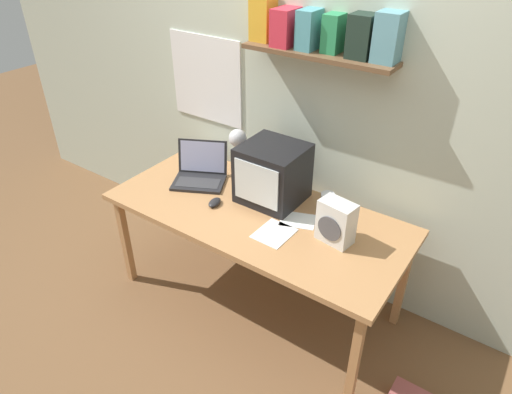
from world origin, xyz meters
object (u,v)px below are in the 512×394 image
space_heater (336,222)px  loose_paper_near_laptop (298,220)px  laptop (200,171)px  loose_paper_near_monitor (203,163)px  computer_mouse (215,202)px  crt_monitor (273,174)px  printed_handout (274,233)px  corner_desk (256,219)px  juice_glass (327,204)px  desk_lamp (239,143)px

space_heater → loose_paper_near_laptop: size_ratio=1.01×
laptop → loose_paper_near_monitor: size_ratio=1.55×
space_heater → computer_mouse: space_heater is taller
crt_monitor → loose_paper_near_laptop: 0.32m
crt_monitor → computer_mouse: (-0.25, -0.26, -0.16)m
space_heater → printed_handout: size_ratio=1.09×
corner_desk → loose_paper_near_monitor: loose_paper_near_monitor is taller
space_heater → corner_desk: bearing=-169.2°
corner_desk → juice_glass: juice_glass is taller
juice_glass → loose_paper_near_laptop: (-0.10, -0.16, -0.06)m
corner_desk → computer_mouse: computer_mouse is taller
corner_desk → computer_mouse: size_ratio=15.61×
crt_monitor → loose_paper_near_laptop: (0.24, -0.11, -0.17)m
juice_glass → printed_handout: 0.37m
laptop → loose_paper_near_laptop: laptop is taller
computer_mouse → loose_paper_near_monitor: bearing=138.2°
loose_paper_near_laptop → desk_lamp: bearing=162.4°
computer_mouse → loose_paper_near_laptop: 0.51m
desk_lamp → computer_mouse: 0.41m
crt_monitor → printed_handout: (0.20, -0.29, -0.17)m
computer_mouse → loose_paper_near_laptop: (0.49, 0.14, -0.01)m
computer_mouse → space_heater: bearing=7.7°
loose_paper_near_monitor → space_heater: bearing=-12.7°
space_heater → printed_handout: space_heater is taller
laptop → loose_paper_near_laptop: 0.76m
crt_monitor → laptop: 0.53m
loose_paper_near_laptop → loose_paper_near_monitor: same height
laptop → loose_paper_near_laptop: (0.75, -0.04, -0.06)m
corner_desk → crt_monitor: bearing=88.9°
crt_monitor → laptop: crt_monitor is taller
corner_desk → printed_handout: size_ratio=8.13×
desk_lamp → loose_paper_near_laptop: bearing=-27.9°
corner_desk → printed_handout: (0.20, -0.12, 0.05)m
juice_glass → crt_monitor: bearing=-172.0°
space_heater → computer_mouse: 0.75m
loose_paper_near_laptop → printed_handout: same height
laptop → space_heater: 1.01m
space_heater → loose_paper_near_laptop: (-0.25, 0.04, -0.12)m
juice_glass → space_heater: 0.26m
desk_lamp → loose_paper_near_monitor: (-0.35, 0.04, -0.26)m
laptop → printed_handout: laptop is taller
juice_glass → space_heater: space_heater is taller
desk_lamp → printed_handout: 0.66m
space_heater → juice_glass: bearing=136.1°
space_heater → computer_mouse: bearing=-163.4°
loose_paper_near_monitor → printed_handout: (0.85, -0.39, 0.00)m
space_heater → crt_monitor: bearing=171.5°
juice_glass → loose_paper_near_laptop: 0.19m
laptop → loose_paper_near_laptop: bearing=-29.8°
laptop → printed_handout: size_ratio=1.89×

